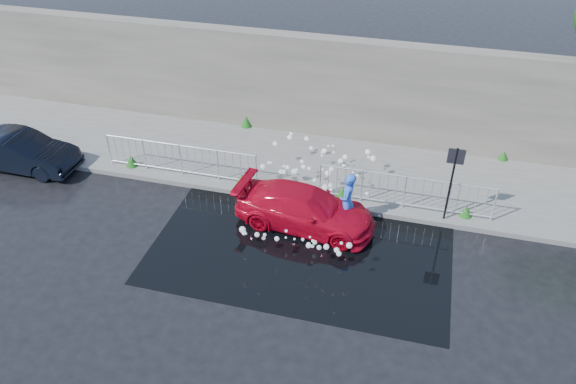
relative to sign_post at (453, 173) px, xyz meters
The scene contains 13 objects.
ground 5.50m from the sign_post, 143.57° to the right, with size 90.00×90.00×0.00m, color black.
pavement 4.90m from the sign_post, 155.66° to the left, with size 30.00×4.00×0.15m, color #5E5E5A.
curb 4.51m from the sign_post, behind, with size 30.00×0.25×0.16m, color #5E5E5A.
retaining_wall 5.87m from the sign_post, 135.69° to the left, with size 30.00×0.60×3.50m, color #575149.
puddle 4.59m from the sign_post, 150.42° to the right, with size 8.00×5.00×0.01m, color black.
sign_post is the anchor object (origin of this frame).
railing_left 8.26m from the sign_post, behind, with size 5.05×0.05×1.10m.
railing_right 1.57m from the sign_post, 168.23° to the left, with size 5.05×0.05×1.10m.
weeds 5.02m from the sign_post, 162.39° to the left, with size 12.17×3.93×0.41m.
water_spray 4.04m from the sign_post, behind, with size 3.43×5.49×1.02m.
red_car 4.16m from the sign_post, 164.02° to the right, with size 1.62×3.98×1.16m, color #BB071E.
dark_car 13.54m from the sign_post, behind, with size 1.31×3.74×1.23m, color black.
person 2.96m from the sign_post, 162.15° to the right, with size 0.64×0.42×1.75m, color blue.
Camera 1 is at (3.08, -10.31, 10.11)m, focal length 35.00 mm.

